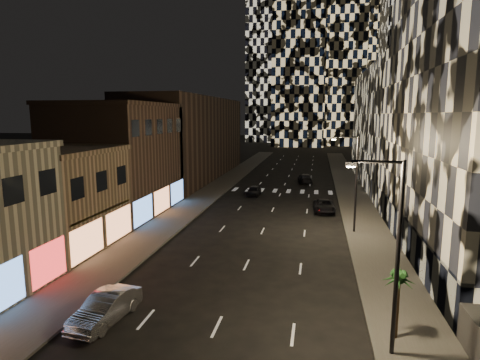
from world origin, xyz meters
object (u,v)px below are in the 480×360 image
at_px(streetlight_far, 354,177).
at_px(car_dark_rightlane, 324,206).
at_px(palm_tree, 398,283).
at_px(car_dark_midlane, 254,191).
at_px(car_silver_parked, 106,308).
at_px(car_dark_oncoming, 305,178).
at_px(streetlight_near, 393,245).

xyz_separation_m(streetlight_far, car_dark_rightlane, (-2.44, 7.91, -4.66)).
bearing_deg(palm_tree, car_dark_midlane, 110.05).
xyz_separation_m(car_silver_parked, car_dark_rightlane, (11.92, 27.54, -0.09)).
distance_m(car_dark_oncoming, car_dark_rightlane, 20.04).
bearing_deg(car_dark_rightlane, car_silver_parked, -116.72).
relative_size(streetlight_far, car_dark_oncoming, 1.73).
height_order(streetlight_far, car_dark_oncoming, streetlight_far).
bearing_deg(car_silver_parked, streetlight_near, 5.37).
bearing_deg(streetlight_far, palm_tree, -88.01).
bearing_deg(streetlight_near, palm_tree, 65.92).
relative_size(streetlight_near, car_silver_parked, 1.89).
bearing_deg(streetlight_near, car_silver_parked, 178.53).
bearing_deg(car_dark_rightlane, car_dark_midlane, 137.09).
bearing_deg(car_silver_parked, car_dark_rightlane, 73.43).
bearing_deg(streetlight_far, car_dark_midlane, 127.06).
distance_m(streetlight_far, palm_tree, 18.71).
bearing_deg(streetlight_far, car_silver_parked, -126.18).
bearing_deg(car_dark_midlane, streetlight_near, -68.29).
relative_size(streetlight_far, car_silver_parked, 1.89).
bearing_deg(streetlight_far, streetlight_near, -90.00).
height_order(car_dark_oncoming, car_dark_rightlane, car_dark_oncoming).
xyz_separation_m(streetlight_near, car_dark_oncoming, (-5.20, 47.76, -4.60)).
xyz_separation_m(car_silver_parked, car_dark_oncoming, (9.16, 47.39, -0.03)).
bearing_deg(car_dark_rightlane, palm_tree, -86.67).
height_order(car_dark_rightlane, palm_tree, palm_tree).
bearing_deg(car_dark_midlane, streetlight_far, -49.60).
relative_size(car_dark_midlane, car_dark_oncoming, 0.78).
distance_m(car_dark_midlane, palm_tree, 36.54).
relative_size(car_dark_rightlane, palm_tree, 1.43).
distance_m(streetlight_far, car_dark_oncoming, 28.61).
xyz_separation_m(streetlight_near, streetlight_far, (0.00, 20.00, 0.00)).
bearing_deg(streetlight_near, car_dark_oncoming, 96.21).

